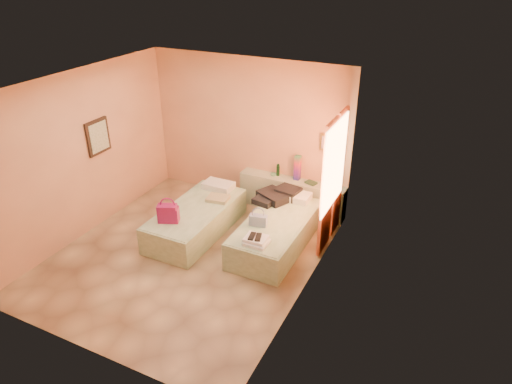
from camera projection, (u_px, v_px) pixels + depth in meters
ground at (188, 255)px, 7.48m from camera, size 4.50×4.50×0.00m
room_walls at (212, 144)px, 7.03m from camera, size 4.02×4.51×2.81m
headboard_ledge at (292, 195)px, 8.63m from camera, size 2.05×0.30×0.65m
bed_left at (196, 220)px, 7.98m from camera, size 0.91×2.00×0.50m
bed_right at (276, 233)px, 7.61m from camera, size 0.91×2.00×0.50m
water_bottle at (278, 170)px, 8.60m from camera, size 0.08×0.08×0.23m
rainbow_box at (297, 168)px, 8.40m from camera, size 0.11×0.11×0.47m
small_dish at (274, 174)px, 8.67m from camera, size 0.13×0.13×0.03m
green_book at (311, 183)px, 8.34m from camera, size 0.23×0.20×0.03m
flower_vase at (329, 181)px, 8.17m from camera, size 0.19×0.19×0.23m
magenta_handbag at (168, 213)px, 7.39m from camera, size 0.38×0.30×0.31m
khaki_garment at (218, 198)px, 8.09m from camera, size 0.41×0.35×0.06m
clothes_pile at (276, 196)px, 8.06m from camera, size 0.74×0.74×0.18m
blue_handbag at (258, 220)px, 7.31m from camera, size 0.30×0.17×0.18m
towel_stack at (256, 241)px, 6.86m from camera, size 0.35×0.30×0.10m
sandal_pair at (255, 237)px, 6.85m from camera, size 0.20×0.24×0.02m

